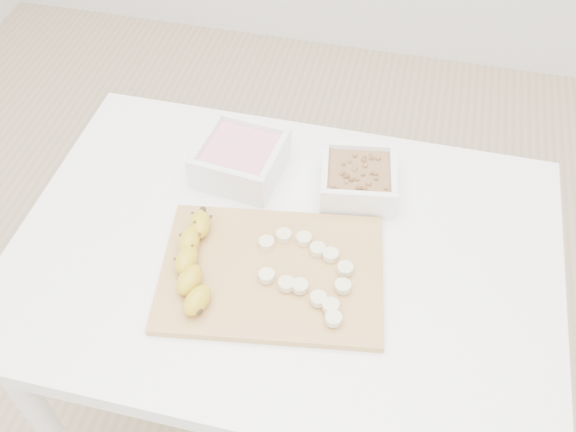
% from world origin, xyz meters
% --- Properties ---
extents(ground, '(3.50, 3.50, 0.00)m').
position_xyz_m(ground, '(0.00, 0.00, 0.00)').
color(ground, '#C6AD89').
rests_on(ground, ground).
extents(table, '(1.00, 0.70, 0.75)m').
position_xyz_m(table, '(0.00, 0.00, 0.65)').
color(table, white).
rests_on(table, ground).
extents(bowl_yogurt, '(0.18, 0.18, 0.07)m').
position_xyz_m(bowl_yogurt, '(-0.13, 0.18, 0.79)').
color(bowl_yogurt, white).
rests_on(bowl_yogurt, table).
extents(bowl_granola, '(0.16, 0.16, 0.07)m').
position_xyz_m(bowl_granola, '(0.11, 0.17, 0.78)').
color(bowl_granola, white).
rests_on(bowl_granola, table).
extents(cutting_board, '(0.43, 0.33, 0.01)m').
position_xyz_m(cutting_board, '(-0.01, -0.06, 0.76)').
color(cutting_board, tan).
rests_on(cutting_board, table).
extents(banana, '(0.08, 0.22, 0.04)m').
position_xyz_m(banana, '(-0.14, -0.09, 0.78)').
color(banana, gold).
rests_on(banana, cutting_board).
extents(banana_slices, '(0.18, 0.18, 0.02)m').
position_xyz_m(banana_slices, '(0.06, -0.06, 0.77)').
color(banana_slices, beige).
rests_on(banana_slices, cutting_board).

